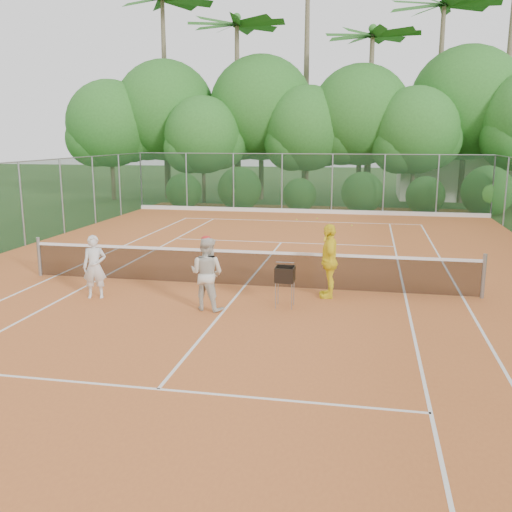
{
  "coord_description": "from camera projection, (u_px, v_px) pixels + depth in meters",
  "views": [
    {
      "loc": [
        3.1,
        -14.24,
        3.9
      ],
      "look_at": [
        0.54,
        -1.2,
        1.1
      ],
      "focal_mm": 40.0,
      "sensor_mm": 36.0,
      "label": 1
    }
  ],
  "objects": [
    {
      "name": "player_center_grp",
      "position": [
        207.0,
        273.0,
        12.87
      ],
      "size": [
        0.94,
        0.81,
        1.71
      ],
      "color": "beige",
      "rests_on": "clay_court"
    },
    {
      "name": "clay_court",
      "position": [
        245.0,
        286.0,
        15.06
      ],
      "size": [
        18.0,
        36.0,
        0.02
      ],
      "primitive_type": "cube",
      "color": "#C4662D",
      "rests_on": "ground"
    },
    {
      "name": "ball_hopper",
      "position": [
        285.0,
        275.0,
        13.06
      ],
      "size": [
        0.42,
        0.42,
        0.96
      ],
      "rotation": [
        0.0,
        0.0,
        -0.42
      ],
      "color": "gray",
      "rests_on": "clay_court"
    },
    {
      "name": "fence_back",
      "position": [
        307.0,
        184.0,
        29.15
      ],
      "size": [
        18.07,
        0.07,
        3.0
      ],
      "color": "#19381E",
      "rests_on": "clay_court"
    },
    {
      "name": "stray_ball_c",
      "position": [
        352.0,
        225.0,
        25.04
      ],
      "size": [
        0.07,
        0.07,
        0.07
      ],
      "primitive_type": "sphere",
      "color": "#C5D331",
      "rests_on": "clay_court"
    },
    {
      "name": "player_white",
      "position": [
        95.0,
        267.0,
        13.82
      ],
      "size": [
        0.64,
        0.51,
        1.54
      ],
      "primitive_type": "imported",
      "rotation": [
        0.0,
        0.0,
        0.27
      ],
      "color": "silver",
      "rests_on": "clay_court"
    },
    {
      "name": "stray_ball_a",
      "position": [
        297.0,
        219.0,
        26.82
      ],
      "size": [
        0.07,
        0.07,
        0.07
      ],
      "primitive_type": "sphere",
      "color": "yellow",
      "rests_on": "clay_court"
    },
    {
      "name": "tennis_net",
      "position": [
        245.0,
        267.0,
        14.95
      ],
      "size": [
        11.97,
        0.1,
        1.1
      ],
      "color": "gray",
      "rests_on": "clay_court"
    },
    {
      "name": "tropical_treeline",
      "position": [
        342.0,
        115.0,
        33.15
      ],
      "size": [
        32.1,
        8.49,
        15.03
      ],
      "color": "brown",
      "rests_on": "ground"
    },
    {
      "name": "ground",
      "position": [
        245.0,
        287.0,
        15.06
      ],
      "size": [
        120.0,
        120.0,
        0.0
      ],
      "primitive_type": "plane",
      "color": "#254619",
      "rests_on": "ground"
    },
    {
      "name": "player_yellow",
      "position": [
        329.0,
        261.0,
        13.86
      ],
      "size": [
        0.57,
        1.11,
        1.82
      ],
      "primitive_type": "imported",
      "rotation": [
        0.0,
        0.0,
        -1.45
      ],
      "color": "yellow",
      "rests_on": "clay_court"
    },
    {
      "name": "club_building",
      "position": [
        464.0,
        175.0,
        36.09
      ],
      "size": [
        8.0,
        5.0,
        3.0
      ],
      "primitive_type": "cube",
      "color": "beige",
      "rests_on": "ground"
    },
    {
      "name": "court_markings",
      "position": [
        245.0,
        286.0,
        15.05
      ],
      "size": [
        11.03,
        23.83,
        0.01
      ],
      "color": "white",
      "rests_on": "clay_court"
    },
    {
      "name": "stray_ball_b",
      "position": [
        317.0,
        218.0,
        27.18
      ],
      "size": [
        0.07,
        0.07,
        0.07
      ],
      "primitive_type": "sphere",
      "color": "yellow",
      "rests_on": "clay_court"
    }
  ]
}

